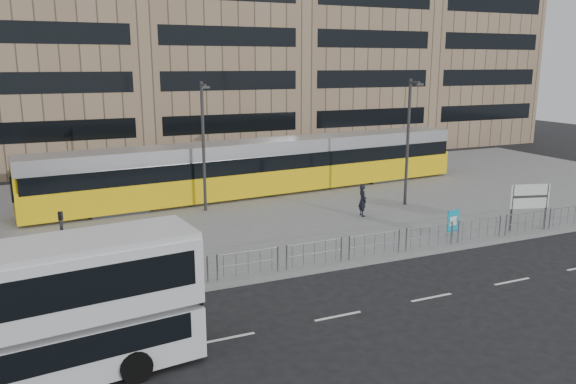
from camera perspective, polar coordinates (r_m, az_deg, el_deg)
name	(u,v)px	position (r m, az deg, el deg)	size (l,w,h in m)	color
ground	(334,270)	(24.22, 4.71, -7.92)	(120.00, 120.00, 0.00)	black
plaza	(242,205)	(34.73, -4.68, -1.33)	(64.00, 24.00, 0.15)	slate
kerb	(334,268)	(24.23, 4.66, -7.72)	(64.00, 0.25, 0.17)	gray
building_row	(177,16)	(55.71, -11.19, 17.13)	(70.40, 18.40, 31.20)	maroon
pedestrian_barrier	(369,239)	(25.26, 8.23, -4.77)	(32.07, 0.07, 1.10)	gray
road_markings	(409,302)	(21.59, 12.22, -10.85)	(62.00, 0.12, 0.01)	white
double_decker_bus	(9,317)	(16.63, -26.46, -11.34)	(10.16, 3.47, 3.98)	silver
tram	(264,167)	(37.19, -2.48, 2.58)	(30.25, 5.60, 3.55)	yellow
station_sign	(530,199)	(31.38, 23.35, -0.61)	(2.06, 0.64, 2.43)	#2D2D30
ad_panel	(453,221)	(29.06, 16.40, -2.88)	(0.73, 0.16, 1.38)	#2D2D30
pedestrian	(363,200)	(31.96, 7.59, -0.83)	(0.67, 0.44, 1.83)	black
traffic_light_west	(63,241)	(22.73, -21.91, -4.60)	(0.22, 0.24, 3.10)	#2D2D30
lamp_post_west	(204,141)	(32.56, -8.57, 5.11)	(0.45, 1.04, 7.48)	#2D2D30
lamp_post_east	(409,137)	(34.41, 12.14, 5.47)	(0.45, 1.04, 7.58)	#2D2D30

